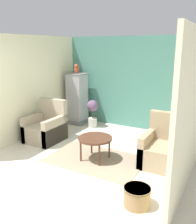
{
  "coord_description": "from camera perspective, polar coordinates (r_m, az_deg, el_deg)",
  "views": [
    {
      "loc": [
        2.42,
        -2.53,
        2.18
      ],
      "look_at": [
        0.0,
        1.82,
        0.85
      ],
      "focal_mm": 40.0,
      "sensor_mm": 36.0,
      "label": 1
    }
  ],
  "objects": [
    {
      "name": "ground_plane",
      "position": [
        4.12,
        -13.01,
        -17.35
      ],
      "size": [
        20.0,
        20.0,
        0.0
      ],
      "primitive_type": "plane",
      "color": "beige",
      "rests_on": "ground"
    },
    {
      "name": "wall_back_accent",
      "position": [
        6.73,
        7.74,
        6.55
      ],
      "size": [
        3.86,
        0.06,
        2.42
      ],
      "color": "#4C897A",
      "rests_on": "ground_plane"
    },
    {
      "name": "wall_left",
      "position": [
        6.21,
        -15.58,
        5.44
      ],
      "size": [
        0.06,
        3.65,
        2.42
      ],
      "color": "beige",
      "rests_on": "ground_plane"
    },
    {
      "name": "area_rug",
      "position": [
        5.01,
        -0.63,
        -10.76
      ],
      "size": [
        1.85,
        1.21,
        0.01
      ],
      "color": "gray",
      "rests_on": "ground_plane"
    },
    {
      "name": "coffee_table",
      "position": [
        4.84,
        -0.64,
        -6.32
      ],
      "size": [
        0.66,
        0.66,
        0.47
      ],
      "color": "#512D1E",
      "rests_on": "ground_plane"
    },
    {
      "name": "armchair_left",
      "position": [
        6.0,
        -11.78,
        -3.67
      ],
      "size": [
        0.73,
        0.81,
        0.95
      ],
      "color": "tan",
      "rests_on": "ground_plane"
    },
    {
      "name": "armchair_right",
      "position": [
        4.86,
        14.79,
        -8.36
      ],
      "size": [
        0.73,
        0.81,
        0.95
      ],
      "color": "#9E896B",
      "rests_on": "ground_plane"
    },
    {
      "name": "birdcage",
      "position": [
        7.14,
        -4.77,
        2.98
      ],
      "size": [
        0.52,
        0.52,
        1.43
      ],
      "color": "slate",
      "rests_on": "ground_plane"
    },
    {
      "name": "parrot",
      "position": [
        7.02,
        -4.91,
        9.76
      ],
      "size": [
        0.12,
        0.22,
        0.26
      ],
      "color": "#D14C2D",
      "rests_on": "birdcage"
    },
    {
      "name": "potted_plant",
      "position": [
        6.8,
        -1.28,
        0.3
      ],
      "size": [
        0.33,
        0.3,
        0.75
      ],
      "color": "beige",
      "rests_on": "ground_plane"
    },
    {
      "name": "wicker_basket",
      "position": [
        3.7,
        8.91,
        -18.44
      ],
      "size": [
        0.39,
        0.39,
        0.28
      ],
      "color": "#A37F51",
      "rests_on": "ground_plane"
    }
  ]
}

